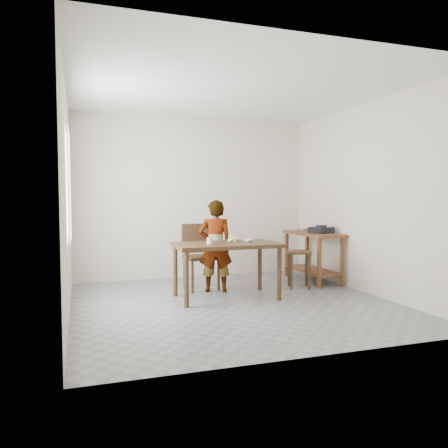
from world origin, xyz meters
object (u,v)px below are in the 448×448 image
object	(u,v)px
dining_table	(226,271)
prep_counter	(313,257)
stool	(299,269)
child	(215,246)
dining_chair	(201,257)

from	to	relation	value
dining_table	prep_counter	distance (m)	1.86
stool	dining_table	bearing A→B (deg)	-167.28
child	dining_chair	xyz separation A→B (m)	(-0.15, 0.23, -0.18)
child	stool	bearing A→B (deg)	-170.17
dining_table	child	xyz separation A→B (m)	(-0.02, 0.43, 0.29)
dining_table	dining_chair	world-z (taller)	dining_chair
dining_chair	stool	world-z (taller)	dining_chair
dining_table	prep_counter	world-z (taller)	prep_counter
child	stool	distance (m)	1.33
prep_counter	stool	xyz separation A→B (m)	(-0.47, -0.42, -0.12)
child	stool	xyz separation A→B (m)	(1.27, -0.15, -0.38)
dining_table	stool	xyz separation A→B (m)	(1.25, 0.28, -0.09)
prep_counter	child	distance (m)	1.78
prep_counter	dining_table	bearing A→B (deg)	-157.85
child	prep_counter	bearing A→B (deg)	-154.66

